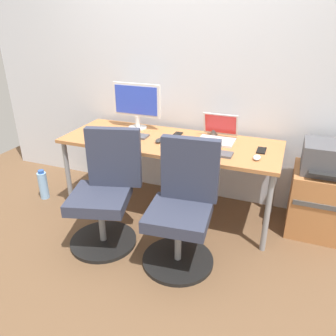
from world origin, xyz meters
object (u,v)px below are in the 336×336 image
(side_cabinet, at_px, (318,201))
(open_laptop, at_px, (218,134))
(printer, at_px, (328,158))
(water_bottle_on_floor, at_px, (43,185))
(office_chair_right, at_px, (182,210))
(coffee_mug, at_px, (94,136))
(office_chair_left, at_px, (105,195))
(desktop_monitor, at_px, (137,103))

(side_cabinet, relative_size, open_laptop, 1.80)
(printer, bearing_deg, water_bottle_on_floor, -171.07)
(office_chair_right, xyz_separation_m, printer, (0.96, 0.77, 0.25))
(side_cabinet, xyz_separation_m, water_bottle_on_floor, (-2.57, -0.40, -0.13))
(coffee_mug, bearing_deg, side_cabinet, 11.55)
(office_chair_left, relative_size, coffee_mug, 10.22)
(side_cabinet, bearing_deg, coffee_mug, -168.45)
(open_laptop, bearing_deg, office_chair_left, -131.45)
(office_chair_right, relative_size, coffee_mug, 10.22)
(side_cabinet, bearing_deg, water_bottle_on_floor, -171.05)
(desktop_monitor, bearing_deg, water_bottle_on_floor, -151.21)
(office_chair_left, xyz_separation_m, coffee_mug, (-0.31, 0.38, 0.33))
(office_chair_left, relative_size, open_laptop, 3.03)
(open_laptop, bearing_deg, desktop_monitor, 176.52)
(printer, xyz_separation_m, water_bottle_on_floor, (-2.57, -0.40, -0.53))
(office_chair_left, bearing_deg, open_laptop, 48.55)
(desktop_monitor, distance_m, coffee_mug, 0.54)
(office_chair_right, height_order, printer, office_chair_right)
(printer, distance_m, desktop_monitor, 1.73)
(office_chair_left, distance_m, open_laptop, 1.11)
(desktop_monitor, bearing_deg, office_chair_left, -82.34)
(office_chair_left, relative_size, printer, 2.35)
(side_cabinet, height_order, water_bottle_on_floor, side_cabinet)
(office_chair_right, xyz_separation_m, coffee_mug, (-0.95, 0.38, 0.33))
(water_bottle_on_floor, bearing_deg, side_cabinet, 8.95)
(office_chair_right, relative_size, water_bottle_on_floor, 3.03)
(side_cabinet, xyz_separation_m, printer, (0.00, -0.00, 0.40))
(printer, xyz_separation_m, coffee_mug, (-1.91, -0.39, 0.08))
(side_cabinet, relative_size, coffee_mug, 6.06)
(side_cabinet, distance_m, water_bottle_on_floor, 2.60)
(side_cabinet, distance_m, printer, 0.40)
(water_bottle_on_floor, relative_size, open_laptop, 1.00)
(office_chair_left, bearing_deg, printer, 25.75)
(water_bottle_on_floor, xyz_separation_m, open_laptop, (1.67, 0.42, 0.61))
(office_chair_left, height_order, desktop_monitor, desktop_monitor)
(office_chair_left, height_order, water_bottle_on_floor, office_chair_left)
(office_chair_right, bearing_deg, side_cabinet, 38.80)
(side_cabinet, height_order, desktop_monitor, desktop_monitor)
(office_chair_right, xyz_separation_m, water_bottle_on_floor, (-1.61, 0.36, -0.28))
(printer, bearing_deg, coffee_mug, -168.47)
(side_cabinet, bearing_deg, desktop_monitor, 177.75)
(water_bottle_on_floor, bearing_deg, printer, 8.93)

